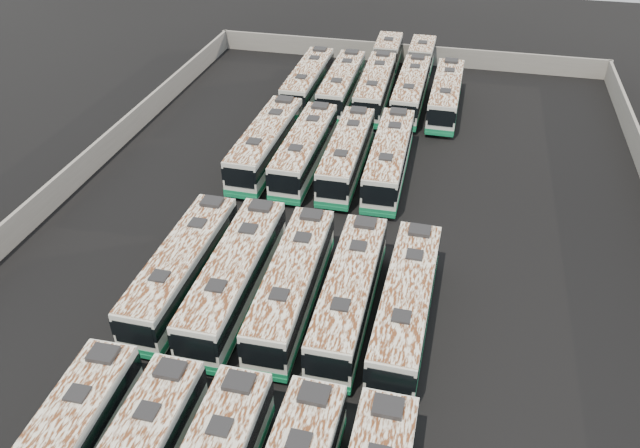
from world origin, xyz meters
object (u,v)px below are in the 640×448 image
at_px(bus_midfront_center, 292,284).
at_px(bus_midback_left, 305,149).
at_px(bus_midback_far_left, 266,143).
at_px(bus_midfront_far_right, 406,304).
at_px(bus_back_right, 415,78).
at_px(bus_midfront_right, 349,294).
at_px(bus_midback_right, 389,158).
at_px(bus_midback_center, 347,154).
at_px(bus_back_center, 380,75).
at_px(bus_midfront_left, 235,276).
at_px(bus_back_far_right, 446,95).
at_px(bus_back_left, 342,85).
at_px(bus_back_far_left, 308,81).
at_px(bus_midfront_far_left, 183,268).

relative_size(bus_midfront_center, bus_midback_left, 1.00).
bearing_deg(bus_midback_far_left, bus_midfront_far_right, -50.31).
bearing_deg(bus_midback_left, bus_back_right, 68.71).
bearing_deg(bus_midfront_right, bus_midback_right, 89.91).
height_order(bus_midback_far_left, bus_midback_right, bus_midback_far_left).
bearing_deg(bus_midback_center, bus_back_center, 89.51).
xyz_separation_m(bus_midfront_left, bus_back_far_right, (10.59, 31.32, -0.08)).
bearing_deg(bus_back_left, bus_midback_right, -64.74).
bearing_deg(bus_midfront_left, bus_midback_left, 89.69).
distance_m(bus_midfront_far_right, bus_back_far_left, 34.55).
bearing_deg(bus_back_far_left, bus_midfront_right, -71.60).
bearing_deg(bus_midfront_far_left, bus_midback_right, 58.68).
height_order(bus_back_left, bus_back_far_right, bus_back_left).
bearing_deg(bus_back_center, bus_back_right, 0.22).
distance_m(bus_midback_right, bus_back_left, 15.87).
relative_size(bus_midback_center, bus_back_left, 0.99).
distance_m(bus_midfront_far_left, bus_midfront_left, 3.50).
bearing_deg(bus_midback_left, bus_back_left, 89.88).
distance_m(bus_midback_far_left, bus_back_right, 20.64).
bearing_deg(bus_back_left, bus_midfront_left, -90.75).
relative_size(bus_midfront_right, bus_midback_left, 0.99).
bearing_deg(bus_back_center, bus_midback_left, -102.42).
distance_m(bus_midfront_right, bus_back_left, 32.05).
relative_size(bus_midfront_left, bus_midback_left, 1.03).
distance_m(bus_midback_right, bus_back_far_right, 14.64).
xyz_separation_m(bus_midfront_right, bus_midfront_far_right, (3.40, -0.18, 0.02)).
height_order(bus_back_right, bus_back_far_right, bus_back_right).
xyz_separation_m(bus_midfront_left, bus_midfront_center, (3.57, 0.14, -0.07)).
xyz_separation_m(bus_midfront_right, bus_midback_far_left, (-10.51, 17.08, 0.08)).
xyz_separation_m(bus_midfront_far_left, bus_midfront_center, (7.06, 0.06, -0.01)).
relative_size(bus_midfront_far_left, bus_midback_left, 1.00).
xyz_separation_m(bus_back_far_left, bus_back_far_right, (14.02, -0.25, -0.01)).
bearing_deg(bus_back_left, bus_midfront_far_left, -97.11).
bearing_deg(bus_midback_left, bus_midback_center, 0.57).
distance_m(bus_midfront_far_left, bus_back_right, 36.45).
distance_m(bus_midfront_far_left, bus_back_far_right, 34.26).
xyz_separation_m(bus_back_center, bus_back_far_right, (7.11, -3.53, -0.04)).
relative_size(bus_midfront_right, bus_midback_far_left, 0.95).
bearing_deg(bus_back_far_left, bus_midfront_left, -83.88).
bearing_deg(bus_back_right, bus_back_far_right, -46.23).
xyz_separation_m(bus_midfront_far_right, bus_midback_center, (-6.94, 17.10, -0.02)).
relative_size(bus_midback_far_left, bus_midback_right, 1.01).
bearing_deg(bus_midback_center, bus_midback_far_left, 177.99).
bearing_deg(bus_midback_left, bus_midfront_far_right, -58.00).
relative_size(bus_midback_right, bus_back_right, 0.67).
relative_size(bus_midfront_far_right, bus_midback_far_left, 0.97).
bearing_deg(bus_midback_right, bus_back_far_left, 124.95).
distance_m(bus_back_left, bus_back_center, 4.81).
distance_m(bus_midfront_center, bus_back_far_right, 31.96).
bearing_deg(bus_midfront_center, bus_midfront_far_left, 179.36).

